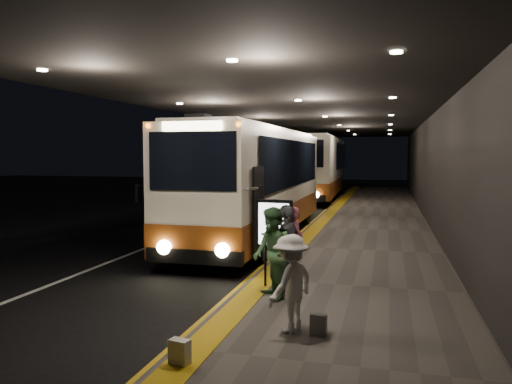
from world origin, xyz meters
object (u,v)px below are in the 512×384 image
at_px(passenger_waiting_grey, 287,249).
at_px(bag_plain, 180,352).
at_px(stanchion_post, 265,260).
at_px(bag_polka, 318,324).
at_px(coach_main, 257,188).
at_px(passenger_waiting_green, 272,254).
at_px(passenger_boarding, 295,241).
at_px(passenger_waiting_white, 291,283).
at_px(info_sign, 274,225).
at_px(coach_second, 318,170).

height_order(passenger_waiting_grey, bag_plain, passenger_waiting_grey).
bearing_deg(stanchion_post, bag_polka, -59.73).
height_order(coach_main, passenger_waiting_grey, coach_main).
height_order(passenger_waiting_green, stanchion_post, passenger_waiting_green).
bearing_deg(passenger_waiting_green, passenger_boarding, 144.15).
bearing_deg(passenger_waiting_white, info_sign, -137.74).
xyz_separation_m(passenger_waiting_green, stanchion_post, (-0.34, 0.86, -0.33)).
bearing_deg(stanchion_post, passenger_waiting_green, -68.22).
bearing_deg(coach_main, bag_plain, -80.25).
bearing_deg(passenger_waiting_grey, coach_main, -148.77).
xyz_separation_m(coach_main, stanchion_post, (1.90, -6.51, -1.05)).
height_order(bag_polka, bag_plain, bag_plain).
bearing_deg(stanchion_post, info_sign, 89.03).
xyz_separation_m(passenger_boarding, bag_polka, (1.03, -3.64, -0.63)).
relative_size(passenger_boarding, info_sign, 0.89).
bearing_deg(passenger_boarding, info_sign, 135.96).
bearing_deg(passenger_boarding, passenger_waiting_grey, -175.66).
bearing_deg(info_sign, passenger_waiting_grey, -59.67).
bearing_deg(passenger_waiting_green, info_sign, 157.54).
height_order(passenger_waiting_green, passenger_waiting_grey, passenger_waiting_grey).
xyz_separation_m(passenger_waiting_green, passenger_waiting_white, (0.66, -1.60, -0.12)).
height_order(coach_second, passenger_waiting_grey, coach_second).
bearing_deg(bag_polka, stanchion_post, 120.27).
relative_size(bag_plain, info_sign, 0.19).
relative_size(passenger_waiting_green, info_sign, 1.00).
bearing_deg(stanchion_post, passenger_waiting_grey, -34.79).
height_order(coach_main, bag_plain, coach_main).
bearing_deg(info_sign, coach_second, 101.01).
relative_size(coach_main, stanchion_post, 10.67).
relative_size(coach_main, passenger_waiting_grey, 6.67).
bearing_deg(passenger_boarding, passenger_waiting_white, -170.72).
bearing_deg(stanchion_post, passenger_boarding, 70.72).
relative_size(coach_main, passenger_waiting_white, 7.76).
bearing_deg(bag_plain, passenger_boarding, 83.75).
bearing_deg(passenger_waiting_green, bag_plain, -43.03).
distance_m(bag_polka, stanchion_post, 2.89).
xyz_separation_m(passenger_waiting_grey, bag_plain, (-0.69, -3.69, -0.72)).
relative_size(bag_polka, info_sign, 0.17).
xyz_separation_m(passenger_boarding, passenger_waiting_green, (-0.07, -2.03, 0.10)).
relative_size(passenger_waiting_green, stanchion_post, 1.59).
xyz_separation_m(bag_plain, stanchion_post, (0.16, 4.06, 0.39)).
height_order(coach_main, info_sign, coach_main).
height_order(passenger_boarding, stanchion_post, passenger_boarding).
bearing_deg(passenger_boarding, stanchion_post, 160.66).
bearing_deg(coach_second, stanchion_post, -86.56).
bearing_deg(passenger_waiting_white, passenger_boarding, -145.54).
relative_size(coach_second, bag_plain, 37.52).
bearing_deg(stanchion_post, passenger_waiting_white, -67.76).
bearing_deg(info_sign, bag_plain, -86.33).
relative_size(passenger_boarding, stanchion_post, 1.41).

